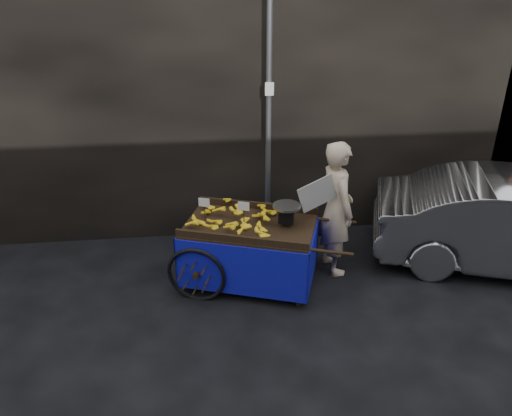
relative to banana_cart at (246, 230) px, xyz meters
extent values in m
plane|color=black|center=(0.13, -0.22, -0.78)|extent=(80.00, 80.00, 0.00)
cube|color=black|center=(-0.87, 2.38, 1.72)|extent=(11.00, 2.00, 5.00)
cylinder|color=slate|center=(0.43, 1.08, 1.22)|extent=(0.08, 0.08, 4.00)
cube|color=white|center=(0.43, 1.03, 1.62)|extent=(0.12, 0.02, 0.18)
cube|color=black|center=(0.05, -0.02, 0.06)|extent=(1.93, 1.53, 0.06)
cube|color=black|center=(0.21, 0.45, 0.13)|extent=(1.60, 0.58, 0.10)
cube|color=black|center=(-0.11, -0.48, 0.13)|extent=(1.60, 0.58, 0.10)
cube|color=black|center=(0.61, -0.65, -0.36)|extent=(0.07, 0.07, 0.84)
cube|color=black|center=(0.88, 0.14, -0.36)|extent=(0.07, 0.07, 0.84)
cylinder|color=black|center=(0.96, -0.77, 0.06)|extent=(0.51, 0.21, 0.04)
cylinder|color=black|center=(1.23, 0.02, 0.06)|extent=(0.51, 0.21, 0.04)
torus|color=black|center=(-0.68, -0.37, -0.42)|extent=(0.76, 0.30, 0.79)
torus|color=black|center=(-0.31, 0.70, -0.42)|extent=(0.76, 0.30, 0.79)
cylinder|color=black|center=(-0.49, 0.17, -0.42)|extent=(0.43, 1.13, 0.05)
cube|color=#120895|center=(-0.12, -0.52, -0.30)|extent=(1.63, 0.58, 0.71)
cube|color=#120895|center=(0.22, 0.49, -0.30)|extent=(1.63, 0.58, 0.71)
cube|color=#120895|center=(-0.75, 0.26, -0.30)|extent=(0.37, 1.04, 0.71)
cube|color=#120895|center=(0.85, -0.29, -0.30)|extent=(0.37, 1.04, 0.71)
cube|color=black|center=(0.51, -0.12, 0.23)|extent=(0.23, 0.20, 0.17)
cylinder|color=silver|center=(0.51, -0.12, 0.38)|extent=(0.45, 0.45, 0.03)
cube|color=white|center=(-0.53, 0.06, 0.40)|extent=(0.14, 0.06, 0.12)
cube|color=white|center=(-0.04, -0.11, 0.40)|extent=(0.14, 0.06, 0.12)
imported|color=beige|center=(1.25, 0.16, 0.17)|extent=(0.58, 0.77, 1.91)
cube|color=#B9BAB3|center=(0.92, -0.04, 0.50)|extent=(0.57, 0.17, 0.50)
ellipsoid|color=#1732AF|center=(0.72, -0.04, -0.66)|extent=(0.28, 0.22, 0.25)
camera|label=1|loc=(-0.51, -5.77, 3.14)|focal=35.00mm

